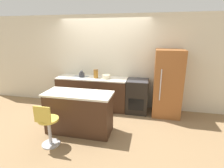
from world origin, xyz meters
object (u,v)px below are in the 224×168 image
object	(u,v)px
stool_chair	(48,126)
kettle	(82,74)
oven_range	(137,96)
mixing_bowl	(106,76)
refrigerator	(167,84)

from	to	relation	value
stool_chair	kettle	distance (m)	2.01
kettle	oven_range	bearing A→B (deg)	0.37
oven_range	stool_chair	distance (m)	2.45
stool_chair	oven_range	bearing A→B (deg)	52.15
stool_chair	kettle	bearing A→B (deg)	92.33
oven_range	stool_chair	world-z (taller)	oven_range
stool_chair	mixing_bowl	world-z (taller)	mixing_bowl
refrigerator	oven_range	bearing A→B (deg)	178.07
refrigerator	mixing_bowl	size ratio (longest dim) A/B	7.86
stool_chair	kettle	xyz separation A→B (m)	(-0.08, 1.92, 0.56)
kettle	mixing_bowl	distance (m)	0.72
refrigerator	kettle	bearing A→B (deg)	179.63
kettle	mixing_bowl	size ratio (longest dim) A/B	0.86
oven_range	refrigerator	world-z (taller)	refrigerator
refrigerator	stool_chair	size ratio (longest dim) A/B	1.97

